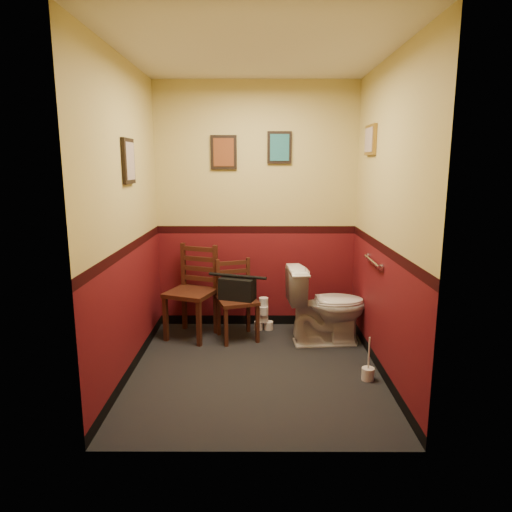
% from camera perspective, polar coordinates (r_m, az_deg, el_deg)
% --- Properties ---
extents(floor, '(2.20, 2.40, 0.00)m').
position_cam_1_polar(floor, '(4.25, -0.01, -14.03)').
color(floor, black).
rests_on(floor, ground).
extents(ceiling, '(2.20, 2.40, 0.00)m').
position_cam_1_polar(ceiling, '(3.94, -0.01, 24.26)').
color(ceiling, silver).
rests_on(ceiling, ground).
extents(wall_back, '(2.20, 0.00, 2.70)m').
position_cam_1_polar(wall_back, '(5.06, 0.03, 6.02)').
color(wall_back, '#580F14').
rests_on(wall_back, ground).
extents(wall_front, '(2.20, 0.00, 2.70)m').
position_cam_1_polar(wall_front, '(2.68, -0.08, 1.21)').
color(wall_front, '#580F14').
rests_on(wall_front, ground).
extents(wall_left, '(0.00, 2.40, 2.70)m').
position_cam_1_polar(wall_left, '(4.02, -15.92, 4.20)').
color(wall_left, '#580F14').
rests_on(wall_left, ground).
extents(wall_right, '(0.00, 2.40, 2.70)m').
position_cam_1_polar(wall_right, '(4.02, 15.93, 4.19)').
color(wall_right, '#580F14').
rests_on(wall_right, ground).
extents(grab_bar, '(0.05, 0.56, 0.06)m').
position_cam_1_polar(grab_bar, '(4.31, 14.36, -0.66)').
color(grab_bar, silver).
rests_on(grab_bar, wall_right).
extents(framed_print_back_a, '(0.28, 0.04, 0.36)m').
position_cam_1_polar(framed_print_back_a, '(5.03, -4.06, 12.80)').
color(framed_print_back_a, black).
rests_on(framed_print_back_a, wall_back).
extents(framed_print_back_b, '(0.26, 0.04, 0.34)m').
position_cam_1_polar(framed_print_back_b, '(5.03, 2.96, 13.39)').
color(framed_print_back_b, black).
rests_on(framed_print_back_b, wall_back).
extents(framed_print_left, '(0.04, 0.30, 0.38)m').
position_cam_1_polar(framed_print_left, '(4.09, -15.64, 11.35)').
color(framed_print_left, black).
rests_on(framed_print_left, wall_left).
extents(framed_print_right, '(0.04, 0.34, 0.28)m').
position_cam_1_polar(framed_print_right, '(4.57, 14.10, 13.90)').
color(framed_print_right, olive).
rests_on(framed_print_right, wall_right).
extents(toilet, '(0.85, 0.52, 0.79)m').
position_cam_1_polar(toilet, '(4.76, 8.76, -6.17)').
color(toilet, white).
rests_on(toilet, floor).
extents(toilet_brush, '(0.11, 0.11, 0.39)m').
position_cam_1_polar(toilet_brush, '(4.16, 13.82, -14.01)').
color(toilet_brush, silver).
rests_on(toilet_brush, floor).
extents(chair_left, '(0.59, 0.59, 0.98)m').
position_cam_1_polar(chair_left, '(4.92, -7.91, -4.43)').
color(chair_left, '#3F1D12').
rests_on(chair_left, floor).
extents(chair_right, '(0.49, 0.49, 0.84)m').
position_cam_1_polar(chair_right, '(4.84, -2.45, -5.48)').
color(chair_right, '#3F1D12').
rests_on(chair_right, floor).
extents(handbag, '(0.40, 0.29, 0.27)m').
position_cam_1_polar(handbag, '(4.77, -2.35, -4.07)').
color(handbag, black).
rests_on(handbag, chair_right).
extents(tp_stack, '(0.21, 0.13, 0.37)m').
position_cam_1_polar(tp_stack, '(5.14, 0.96, -7.54)').
color(tp_stack, silver).
rests_on(tp_stack, floor).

